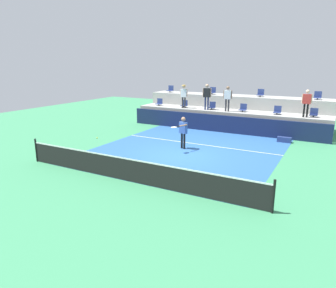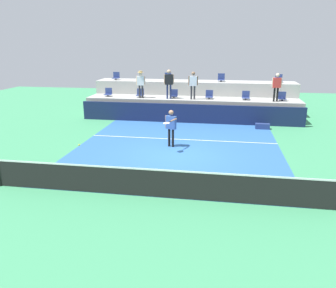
{
  "view_description": "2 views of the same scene",
  "coord_description": "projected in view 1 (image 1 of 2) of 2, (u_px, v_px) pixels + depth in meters",
  "views": [
    {
      "loc": [
        6.56,
        -12.93,
        4.37
      ],
      "look_at": [
        0.34,
        -1.68,
        1.0
      ],
      "focal_mm": 33.14,
      "sensor_mm": 36.0,
      "label": 1
    },
    {
      "loc": [
        1.85,
        -12.99,
        4.49
      ],
      "look_at": [
        -0.04,
        -1.49,
        0.94
      ],
      "focal_mm": 35.43,
      "sensor_mm": 36.0,
      "label": 2
    }
  ],
  "objects": [
    {
      "name": "spectator_leaning_on_rail",
      "position": [
        207.0,
        94.0,
        20.97
      ],
      "size": [
        0.61,
        0.26,
        1.74
      ],
      "color": "navy",
      "rests_on": "seating_tier_lower"
    },
    {
      "name": "stadium_chair_lower_far_left",
      "position": [
        159.0,
        103.0,
        23.37
      ],
      "size": [
        0.44,
        0.4,
        0.52
      ],
      "color": "#2D2D33",
      "rests_on": "seating_tier_lower"
    },
    {
      "name": "stadium_chair_upper_left",
      "position": [
        213.0,
        91.0,
        23.02
      ],
      "size": [
        0.44,
        0.4,
        0.52
      ],
      "color": "#2D2D33",
      "rests_on": "seating_tier_upper"
    },
    {
      "name": "stadium_chair_lower_mid_left",
      "position": [
        212.0,
        106.0,
        21.39
      ],
      "size": [
        0.44,
        0.4,
        0.52
      ],
      "color": "#2D2D33",
      "rests_on": "seating_tier_lower"
    },
    {
      "name": "spectator_in_grey",
      "position": [
        307.0,
        101.0,
        18.07
      ],
      "size": [
        0.57,
        0.25,
        1.62
      ],
      "color": "black",
      "rests_on": "seating_tier_lower"
    },
    {
      "name": "sponsor_backboard",
      "position": [
        221.0,
        124.0,
        20.06
      ],
      "size": [
        13.0,
        0.16,
        1.1
      ],
      "primitive_type": "cube",
      "color": "#141E42",
      "rests_on": "ground_plane"
    },
    {
      "name": "stadium_chair_lower_right",
      "position": [
        277.0,
        111.0,
        19.36
      ],
      "size": [
        0.44,
        0.4,
        0.52
      ],
      "color": "#2D2D33",
      "rests_on": "seating_tier_lower"
    },
    {
      "name": "stadium_chair_upper_far_right",
      "position": [
        318.0,
        96.0,
        19.7
      ],
      "size": [
        0.44,
        0.4,
        0.52
      ],
      "color": "#2D2D33",
      "rests_on": "seating_tier_upper"
    },
    {
      "name": "court_service_line",
      "position": [
        198.0,
        144.0,
        17.15
      ],
      "size": [
        9.0,
        0.06,
        0.0
      ],
      "primitive_type": "cube",
      "color": "white",
      "rests_on": "ground_plane"
    },
    {
      "name": "tennis_player",
      "position": [
        183.0,
        130.0,
        16.0
      ],
      "size": [
        0.57,
        1.29,
        1.68
      ],
      "color": "black",
      "rests_on": "ground_plane"
    },
    {
      "name": "spectator_in_white",
      "position": [
        228.0,
        96.0,
        20.31
      ],
      "size": [
        0.58,
        0.24,
        1.64
      ],
      "color": "#2D2D33",
      "rests_on": "seating_tier_lower"
    },
    {
      "name": "stadium_chair_lower_far_right",
      "position": [
        314.0,
        113.0,
        18.39
      ],
      "size": [
        0.44,
        0.4,
        0.52
      ],
      "color": "#2D2D33",
      "rests_on": "seating_tier_lower"
    },
    {
      "name": "tennis_net",
      "position": [
        130.0,
        169.0,
        11.61
      ],
      "size": [
        10.48,
        0.08,
        1.07
      ],
      "color": "black",
      "rests_on": "ground_plane"
    },
    {
      "name": "stadium_chair_lower_mid_right",
      "position": [
        243.0,
        108.0,
        20.38
      ],
      "size": [
        0.44,
        0.4,
        0.52
      ],
      "color": "#2D2D33",
      "rests_on": "seating_tier_lower"
    },
    {
      "name": "court_inner_paint",
      "position": [
        187.0,
        150.0,
        15.97
      ],
      "size": [
        9.0,
        10.0,
        0.01
      ],
      "primitive_type": "cube",
      "color": "#285693",
      "rests_on": "ground_plane"
    },
    {
      "name": "stadium_chair_lower_left",
      "position": [
        184.0,
        104.0,
        22.39
      ],
      "size": [
        0.44,
        0.4,
        0.52
      ],
      "color": "#2D2D33",
      "rests_on": "seating_tier_lower"
    },
    {
      "name": "seating_tier_upper",
      "position": [
        235.0,
        110.0,
        22.56
      ],
      "size": [
        13.0,
        1.8,
        2.1
      ],
      "primitive_type": "cube",
      "color": "#9E9E99",
      "rests_on": "ground_plane"
    },
    {
      "name": "seating_tier_lower",
      "position": [
        227.0,
        119.0,
        21.15
      ],
      "size": [
        13.0,
        1.8,
        1.25
      ],
      "primitive_type": "cube",
      "color": "#9E9E99",
      "rests_on": "ground_plane"
    },
    {
      "name": "ground_plane",
      "position": [
        178.0,
        155.0,
        15.12
      ],
      "size": [
        40.0,
        40.0,
        0.0
      ],
      "primitive_type": "plane",
      "color": "#388456"
    },
    {
      "name": "stadium_chair_upper_far_left",
      "position": [
        170.0,
        89.0,
        24.69
      ],
      "size": [
        0.44,
        0.4,
        0.52
      ],
      "color": "#2D2D33",
      "rests_on": "seating_tier_upper"
    },
    {
      "name": "spectator_with_hat",
      "position": [
        184.0,
        94.0,
        21.8
      ],
      "size": [
        0.57,
        0.4,
        1.64
      ],
      "color": "#2D2D33",
      "rests_on": "seating_tier_lower"
    },
    {
      "name": "equipment_bag",
      "position": [
        284.0,
        140.0,
        17.55
      ],
      "size": [
        0.76,
        0.28,
        0.3
      ],
      "primitive_type": "cube",
      "color": "navy",
      "rests_on": "ground_plane"
    },
    {
      "name": "stadium_chair_upper_right",
      "position": [
        260.0,
        94.0,
        21.37
      ],
      "size": [
        0.44,
        0.4,
        0.52
      ],
      "color": "#2D2D33",
      "rests_on": "seating_tier_upper"
    },
    {
      "name": "tennis_ball",
      "position": [
        97.0,
        138.0,
        14.55
      ],
      "size": [
        0.07,
        0.07,
        0.07
      ],
      "color": "#CCE033"
    }
  ]
}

